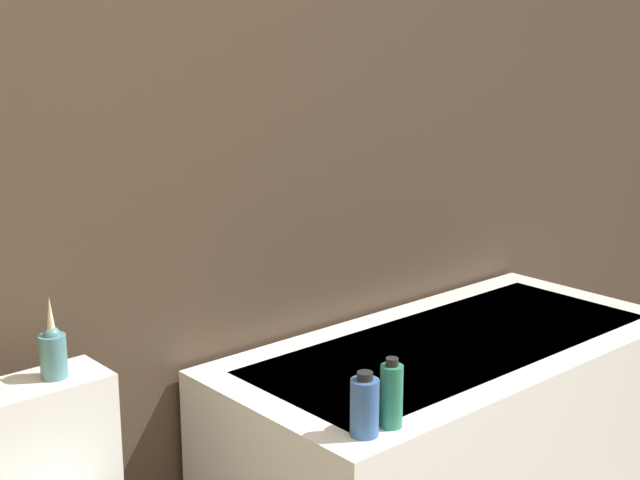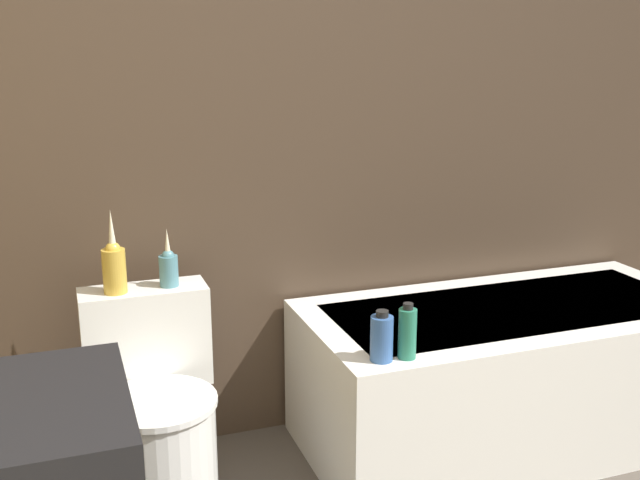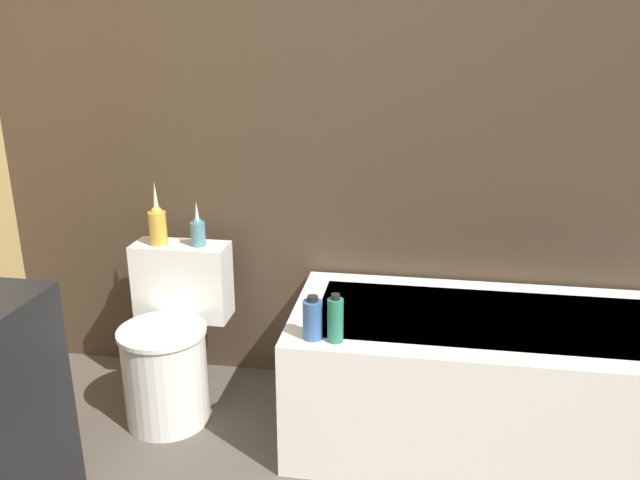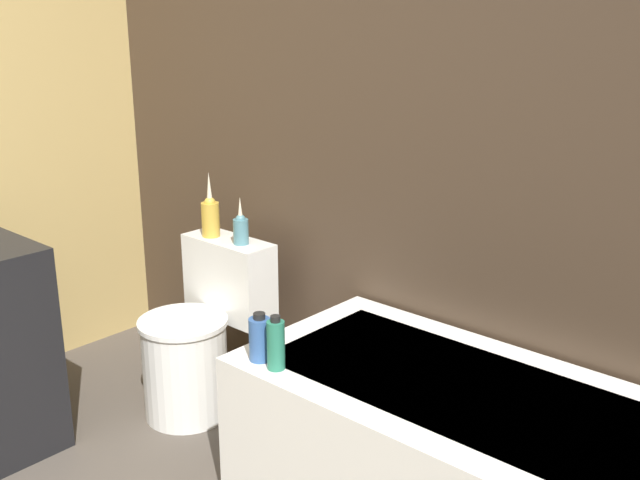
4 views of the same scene
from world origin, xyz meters
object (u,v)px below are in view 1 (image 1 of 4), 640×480
(bathtub, at_px, (452,420))
(shampoo_bottle_tall, at_px, (365,406))
(vase_silver, at_px, (53,350))
(shampoo_bottle_short, at_px, (391,395))

(bathtub, height_order, shampoo_bottle_tall, shampoo_bottle_tall)
(bathtub, xyz_separation_m, shampoo_bottle_tall, (-0.68, -0.28, 0.35))
(bathtub, height_order, vase_silver, vase_silver)
(bathtub, bearing_deg, vase_silver, 172.09)
(bathtub, bearing_deg, shampoo_bottle_tall, -157.31)
(vase_silver, xyz_separation_m, shampoo_bottle_short, (0.67, -0.47, -0.15))
(bathtub, xyz_separation_m, vase_silver, (-1.26, 0.18, 0.51))
(vase_silver, height_order, shampoo_bottle_tall, vase_silver)
(vase_silver, relative_size, shampoo_bottle_short, 1.10)
(bathtub, distance_m, shampoo_bottle_short, 0.75)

